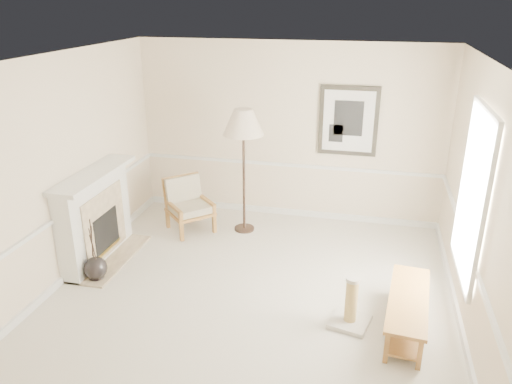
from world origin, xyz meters
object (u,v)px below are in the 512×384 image
armchair (187,202)px  scratching_post (351,310)px  bench (408,308)px  floor_lamp (243,126)px  floor_vase (96,269)px

armchair → scratching_post: bearing=-81.0°
armchair → bench: bearing=-74.8°
armchair → floor_lamp: 1.56m
bench → scratching_post: scratching_post is taller
bench → scratching_post: 0.63m
floor_lamp → bench: floor_lamp is taller
armchair → bench: (3.33, -1.92, -0.18)m
floor_lamp → bench: (2.43, -2.07, -1.45)m
scratching_post → floor_lamp: bearing=130.4°
bench → armchair: bearing=150.0°
armchair → bench: 3.85m
floor_vase → armchair: size_ratio=0.96×
floor_vase → bench: (3.96, -0.13, 0.11)m
armchair → floor_lamp: size_ratio=0.47×
floor_vase → armchair: (0.63, 1.79, 0.29)m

